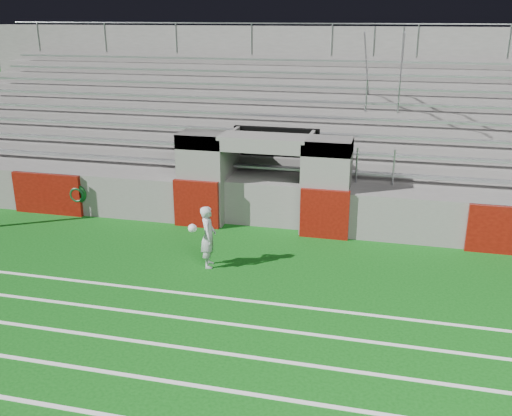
# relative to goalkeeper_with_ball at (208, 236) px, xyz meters

# --- Properties ---
(ground) EXTENTS (90.00, 90.00, 0.00)m
(ground) POSITION_rel_goalkeeper_with_ball_xyz_m (0.65, -0.48, -0.76)
(ground) COLOR #0C4C0F
(ground) RESTS_ON ground
(stadium_structure) EXTENTS (26.00, 8.48, 5.42)m
(stadium_structure) POSITION_rel_goalkeeper_with_ball_xyz_m (0.65, 7.49, 0.73)
(stadium_structure) COLOR #65625F
(stadium_structure) RESTS_ON ground
(goalkeeper_with_ball) EXTENTS (0.64, 0.68, 1.51)m
(goalkeeper_with_ball) POSITION_rel_goalkeeper_with_ball_xyz_m (0.00, 0.00, 0.00)
(goalkeeper_with_ball) COLOR #B1B5BB
(goalkeeper_with_ball) RESTS_ON ground
(hose_coil) EXTENTS (0.57, 0.15, 0.57)m
(hose_coil) POSITION_rel_goalkeeper_with_ball_xyz_m (-4.85, 2.45, -0.07)
(hose_coil) COLOR #0D4115
(hose_coil) RESTS_ON ground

